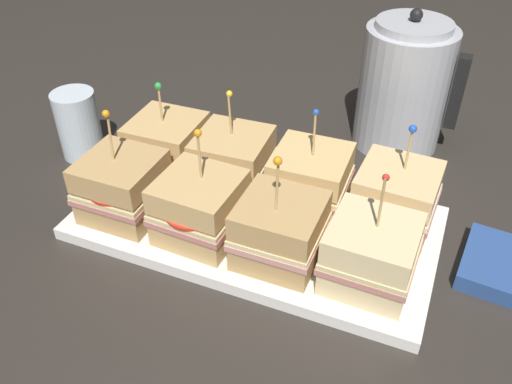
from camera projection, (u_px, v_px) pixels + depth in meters
name	position (u px, v px, depth m)	size (l,w,h in m)	color
ground_plane	(256.00, 228.00, 0.78)	(6.00, 6.00, 0.00)	#2D2823
serving_platter	(256.00, 223.00, 0.77)	(0.50, 0.26, 0.02)	white
sandwich_front_far_left	(123.00, 187.00, 0.75)	(0.11, 0.11, 0.16)	tan
sandwich_front_center_left	(200.00, 208.00, 0.72)	(0.11, 0.11, 0.16)	tan
sandwich_front_center_right	(280.00, 231.00, 0.68)	(0.11, 0.11, 0.16)	tan
sandwich_front_far_right	(371.00, 254.00, 0.65)	(0.11, 0.11, 0.16)	beige
sandwich_back_far_left	(168.00, 147.00, 0.84)	(0.11, 0.11, 0.15)	tan
sandwich_back_center_left	(233.00, 162.00, 0.80)	(0.11, 0.11, 0.16)	tan
sandwich_back_center_right	(310.00, 181.00, 0.77)	(0.11, 0.11, 0.16)	tan
sandwich_back_far_right	(395.00, 199.00, 0.73)	(0.11, 0.11, 0.16)	#DBB77A
kettle_steel	(404.00, 87.00, 0.90)	(0.17, 0.15, 0.24)	#B7BABF
drinking_glass	(78.00, 125.00, 0.90)	(0.07, 0.07, 0.12)	silver
napkin_stack	(509.00, 269.00, 0.70)	(0.13, 0.13, 0.02)	navy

